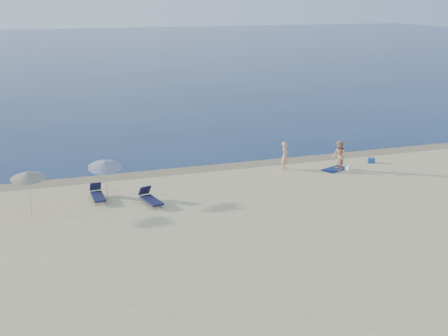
# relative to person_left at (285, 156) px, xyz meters

# --- Properties ---
(sea) EXTENTS (240.00, 160.00, 0.01)m
(sea) POSITION_rel_person_left_xyz_m (-1.80, 82.29, -0.86)
(sea) COLOR #0C2148
(sea) RESTS_ON ground
(wet_sand_strip) EXTENTS (240.00, 1.60, 0.00)m
(wet_sand_strip) POSITION_rel_person_left_xyz_m (-1.80, 1.69, -0.86)
(wet_sand_strip) COLOR #847254
(wet_sand_strip) RESTS_ON ground
(person_left) EXTENTS (0.72, 0.75, 1.73)m
(person_left) POSITION_rel_person_left_xyz_m (0.00, 0.00, 0.00)
(person_left) COLOR tan
(person_left) RESTS_ON ground
(person_right) EXTENTS (0.87, 1.02, 1.85)m
(person_right) POSITION_rel_person_left_xyz_m (3.01, -1.26, 0.06)
(person_right) COLOR tan
(person_right) RESTS_ON ground
(beach_towel) EXTENTS (1.94, 1.51, 0.03)m
(beach_towel) POSITION_rel_person_left_xyz_m (2.95, -1.01, -0.85)
(beach_towel) COLOR #0F1D4C
(beach_towel) RESTS_ON ground
(white_bag) EXTENTS (0.40, 0.37, 0.28)m
(white_bag) POSITION_rel_person_left_xyz_m (3.70, -1.30, -0.72)
(white_bag) COLOR white
(white_bag) RESTS_ON ground
(blue_cooler) EXTENTS (0.52, 0.44, 0.31)m
(blue_cooler) POSITION_rel_person_left_xyz_m (5.82, -0.45, -0.71)
(blue_cooler) COLOR #1D519F
(blue_cooler) RESTS_ON ground
(umbrella_near) EXTENTS (1.72, 1.74, 2.27)m
(umbrella_near) POSITION_rel_person_left_xyz_m (-11.06, -2.05, 1.04)
(umbrella_near) COLOR silver
(umbrella_near) RESTS_ON ground
(umbrella_far) EXTENTS (1.73, 1.76, 2.23)m
(umbrella_far) POSITION_rel_person_left_xyz_m (-14.81, -2.82, 1.08)
(umbrella_far) COLOR silver
(umbrella_far) RESTS_ON ground
(lounger_left) EXTENTS (0.67, 1.82, 0.79)m
(lounger_left) POSITION_rel_person_left_xyz_m (-11.52, -1.98, -0.58)
(lounger_left) COLOR #161B3E
(lounger_left) RESTS_ON ground
(lounger_right) EXTENTS (1.04, 1.93, 0.81)m
(lounger_right) POSITION_rel_person_left_xyz_m (-9.01, -3.45, -0.57)
(lounger_right) COLOR #141538
(lounger_right) RESTS_ON ground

